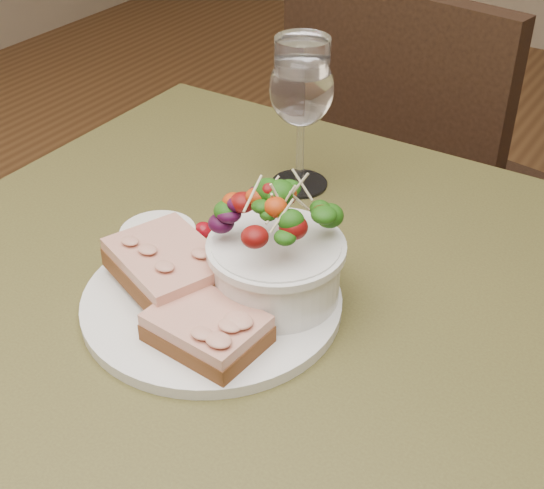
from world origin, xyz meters
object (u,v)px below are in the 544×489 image
Objects in this scene: ramekin at (159,243)px; sandwich_back at (168,265)px; wine_glass at (301,93)px; chair_far at (417,265)px; cafe_table at (250,371)px; salad_bowl at (276,245)px; dinner_plate at (212,301)px; sandwich_front at (207,328)px.

sandwich_back is at bearing -39.66° from ramekin.
sandwich_back is 0.27m from wine_glass.
chair_far is 6.28× the size of sandwich_back.
salad_bowl is at bearing 15.14° from cafe_table.
dinner_plate is at bearing -128.65° from cafe_table.
salad_bowl is at bearing 6.03° from ramekin.
cafe_table is 0.83m from chair_far.
dinner_plate is at bearing -144.49° from salad_bowl.
ramekin is at bearing 151.78° from sandwich_front.
wine_glass is (0.03, 0.23, 0.09)m from ramekin.
sandwich_front is (0.04, -0.05, 0.02)m from dinner_plate.
salad_bowl reaches higher than sandwich_front.
cafe_table is 3.11× the size of dinner_plate.
sandwich_back is at bearing 100.75° from chair_far.
chair_far is 0.97m from sandwich_front.
ramekin is 0.14m from salad_bowl.
dinner_plate is 3.55× the size of ramekin.
sandwich_front is at bearing -81.85° from cafe_table.
wine_glass reaches higher than salad_bowl.
wine_glass is (0.02, -0.53, 0.58)m from chair_far.
ramekin is at bearing 162.23° from sandwich_back.
sandwich_back is (-0.07, -0.04, 0.14)m from cafe_table.
sandwich_back is at bearing -170.38° from dinner_plate.
chair_far reaches higher than sandwich_front.
wine_glass reaches higher than sandwich_back.
ramekin reaches higher than cafe_table.
sandwich_front is 1.48× the size of ramekin.
cafe_table is 5.58× the size of sandwich_back.
cafe_table is at bearing 49.80° from sandwich_back.
cafe_table is 0.15m from sandwich_front.
sandwich_front is at bearing -100.06° from salad_bowl.
wine_glass is at bearing 107.97° from cafe_table.
sandwich_back is at bearing -152.09° from cafe_table.
salad_bowl reaches higher than sandwich_back.
sandwich_front is 0.84× the size of salad_bowl.
salad_bowl is (0.03, 0.01, 0.17)m from cafe_table.
chair_far is 0.93m from sandwich_back.
sandwich_back is at bearing -155.53° from salad_bowl.
salad_bowl is at bearing -64.92° from wine_glass.
dinner_plate is 0.09m from ramekin.
sandwich_back is (-0.05, -0.01, 0.03)m from dinner_plate.
cafe_table is 0.32m from wine_glass.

